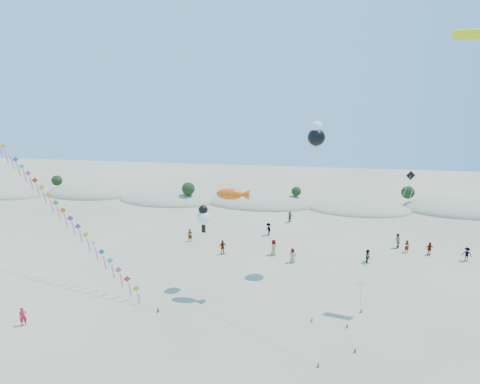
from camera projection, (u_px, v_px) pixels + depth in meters
name	position (u px, v px, depth m)	size (l,w,h in m)	color
dune_ridge	(266.00, 203.00, 67.71)	(145.30, 11.49, 5.57)	gray
kite_train	(57.00, 205.00, 40.02)	(23.13, 10.65, 14.92)	#3F2D1E
fish_kite	(233.00, 194.00, 35.63)	(9.21, 10.12, 10.14)	#3F2D1E
cartoon_kite_low	(204.00, 216.00, 37.60)	(11.01, 5.52, 8.20)	#3F2D1E
cartoon_kite_high	(316.00, 135.00, 39.69)	(3.88, 11.88, 15.66)	#3F2D1E
parafoil_kite	(466.00, 41.00, 31.87)	(9.54, 10.56, 23.33)	#3F2D1E
dark_kite	(397.00, 212.00, 37.38)	(5.37, 7.96, 11.10)	#3F2D1E
flyer_foreground	(23.00, 317.00, 32.47)	(0.57, 0.37, 1.56)	red
beachgoers	(328.00, 242.00, 48.30)	(33.19, 15.27, 1.86)	slate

